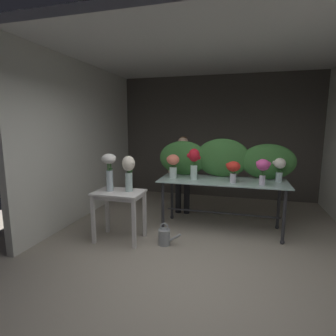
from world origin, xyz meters
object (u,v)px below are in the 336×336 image
vase_fuchsia_stock (263,168)px  vase_cream_lisianthus_tall (129,170)px  watering_can (165,237)px  vase_white_roses_tall (109,168)px  vase_coral_tulips (173,164)px  display_table_glass (222,188)px  vase_ivory_hydrangea (280,167)px  vase_crimson_peonies (194,161)px  side_table_white (119,199)px  vase_scarlet_snapdragons (233,169)px  florist (183,167)px

vase_fuchsia_stock → vase_cream_lisianthus_tall: bearing=-163.7°
vase_fuchsia_stock → vase_cream_lisianthus_tall: size_ratio=0.73×
vase_fuchsia_stock → watering_can: (-1.39, -0.61, -1.02)m
vase_white_roses_tall → vase_cream_lisianthus_tall: 0.31m
vase_coral_tulips → vase_fuchsia_stock: vase_coral_tulips is taller
display_table_glass → vase_coral_tulips: size_ratio=5.09×
display_table_glass → vase_ivory_hydrangea: (0.89, 0.11, 0.38)m
display_table_glass → vase_crimson_peonies: bearing=-172.3°
vase_white_roses_tall → vase_ivory_hydrangea: bearing=20.3°
side_table_white → vase_scarlet_snapdragons: (1.67, 0.68, 0.43)m
vase_coral_tulips → vase_scarlet_snapdragons: bearing=-5.9°
side_table_white → vase_fuchsia_stock: bearing=16.5°
vase_ivory_hydrangea → vase_cream_lisianthus_tall: bearing=-158.4°
florist → vase_coral_tulips: bearing=-91.4°
vase_scarlet_snapdragons → vase_coral_tulips: bearing=174.1°
florist → watering_can: size_ratio=4.43×
vase_coral_tulips → side_table_white: bearing=-129.9°
vase_coral_tulips → vase_white_roses_tall: size_ratio=0.71×
side_table_white → vase_coral_tulips: (0.65, 0.78, 0.46)m
side_table_white → display_table_glass: bearing=28.9°
vase_fuchsia_stock → vase_ivory_hydrangea: vase_fuchsia_stock is taller
florist → vase_crimson_peonies: 0.85m
side_table_white → vase_scarlet_snapdragons: bearing=22.0°
vase_crimson_peonies → vase_ivory_hydrangea: bearing=7.2°
display_table_glass → vase_scarlet_snapdragons: (0.17, -0.15, 0.36)m
side_table_white → vase_coral_tulips: vase_coral_tulips is taller
vase_coral_tulips → florist: bearing=88.6°
florist → vase_ivory_hydrangea: 1.82m
vase_cream_lisianthus_tall → watering_can: size_ratio=1.55×
display_table_glass → vase_crimson_peonies: (-0.47, -0.06, 0.44)m
florist → vase_scarlet_snapdragons: bearing=-39.8°
vase_ivory_hydrangea → side_table_white: bearing=-158.6°
florist → display_table_glass: bearing=-39.5°
florist → vase_coral_tulips: (-0.02, -0.73, 0.16)m
vase_fuchsia_stock → vase_cream_lisianthus_tall: 2.04m
side_table_white → vase_crimson_peonies: bearing=36.7°
vase_crimson_peonies → vase_cream_lisianthus_tall: bearing=-140.8°
side_table_white → vase_cream_lisianthus_tall: vase_cream_lisianthus_tall is taller
side_table_white → vase_cream_lisianthus_tall: bearing=18.6°
display_table_glass → vase_ivory_hydrangea: bearing=7.0°
vase_coral_tulips → vase_crimson_peonies: size_ratio=0.79×
side_table_white → vase_fuchsia_stock: (2.11, 0.62, 0.48)m
vase_coral_tulips → watering_can: bearing=-84.8°
vase_coral_tulips → vase_scarlet_snapdragons: vase_coral_tulips is taller
vase_scarlet_snapdragons → vase_cream_lisianthus_tall: (-1.52, -0.62, 0.01)m
display_table_glass → vase_fuchsia_stock: 0.76m
florist → vase_scarlet_snapdragons: size_ratio=4.54×
vase_coral_tulips → vase_cream_lisianthus_tall: bearing=-124.5°
side_table_white → florist: 1.68m
vase_crimson_peonies → vase_cream_lisianthus_tall: size_ratio=0.95×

